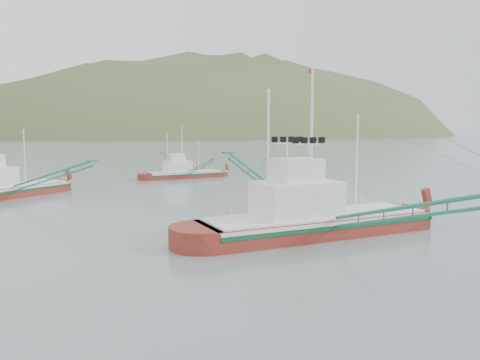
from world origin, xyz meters
TOP-DOWN VIEW (x-y plane):
  - ground at (0.00, 0.00)m, footprint 1200.00×1200.00m
  - main_boat at (0.99, -2.63)m, footprint 17.59×31.14m
  - bg_boat_far at (9.16, 38.54)m, footprint 11.96×21.45m
  - bg_boat_left at (-16.83, 29.12)m, footprint 18.57×25.06m
  - headland_right at (240.00, 430.00)m, footprint 684.00×432.00m
  - ridge_distant at (30.00, 560.00)m, footprint 960.00×400.00m

SIDE VIEW (x-z plane):
  - ground at x=0.00m, z-range 0.00..0.00m
  - headland_right at x=240.00m, z-range -153.00..153.00m
  - ridge_distant at x=30.00m, z-range -120.00..120.00m
  - bg_boat_far at x=9.16m, z-range -3.15..5.53m
  - main_boat at x=0.99m, z-range -4.46..8.18m
  - bg_boat_left at x=-16.83m, z-range -3.21..7.87m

